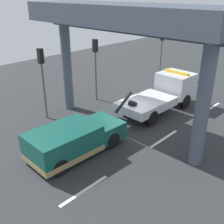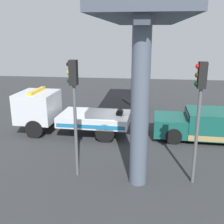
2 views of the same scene
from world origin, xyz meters
name	(u,v)px [view 1 (image 1 of 2)]	position (x,y,z in m)	size (l,w,h in m)	color
ground_plane	(130,125)	(0.00, 0.00, -0.05)	(60.00, 40.00, 0.10)	#2D3033
lane_stripe_west	(84,190)	(-6.00, -2.52, 0.00)	(2.60, 0.16, 0.01)	silver
lane_stripe_mid	(164,139)	(0.00, -2.52, 0.00)	(2.60, 0.16, 0.01)	silver
lane_stripe_east	(211,108)	(6.00, -2.52, 0.00)	(2.60, 0.16, 0.01)	silver
tow_truck_white	(164,93)	(3.58, -0.02, 1.20)	(7.28, 2.57, 2.46)	silver
towed_van_green	(73,140)	(-4.51, 0.00, 0.78)	(5.26, 2.34, 1.58)	#145147
overpass_structure	(122,22)	(-0.93, 0.00, 6.20)	(3.60, 11.77, 7.11)	#4C5666
traffic_light_near	(42,69)	(-2.98, 4.65, 3.31)	(0.39, 0.32, 4.55)	#515456
traffic_light_far	(96,57)	(1.52, 4.65, 3.32)	(0.39, 0.32, 4.56)	#515456
traffic_light_mid	(162,43)	(10.02, 4.65, 3.17)	(0.39, 0.32, 4.35)	#515456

